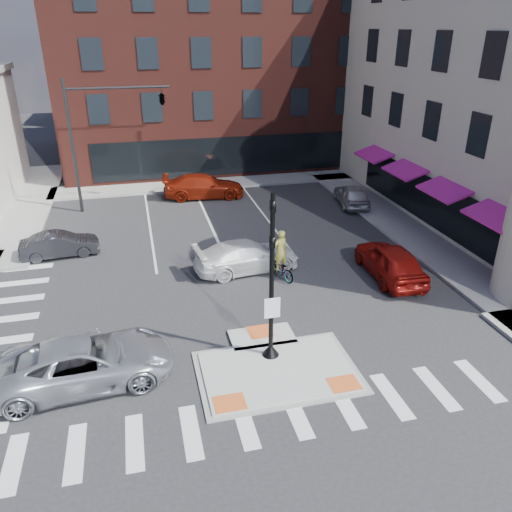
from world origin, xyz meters
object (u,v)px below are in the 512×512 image
object	(u,v)px
bg_car_red	(204,186)
cyclist	(280,262)
bg_car_silver	(351,195)
silver_suv	(86,362)
white_pickup	(247,256)
bg_car_dark	(60,245)
red_sedan	(390,261)

from	to	relation	value
bg_car_red	cyclist	world-z (taller)	cyclist
bg_car_silver	bg_car_red	world-z (taller)	bg_car_red
silver_suv	bg_car_silver	xyz separation A→B (m)	(15.69, 14.46, -0.09)
white_pickup	cyclist	bearing A→B (deg)	-139.83
silver_suv	bg_car_red	world-z (taller)	bg_car_red
white_pickup	bg_car_red	world-z (taller)	bg_car_red
cyclist	white_pickup	bearing A→B (deg)	-62.79
bg_car_silver	bg_car_dark	bearing A→B (deg)	20.64
white_pickup	bg_car_silver	xyz separation A→B (m)	(8.75, 7.61, -0.04)
bg_car_red	cyclist	xyz separation A→B (m)	(1.64, -12.78, 0.01)
red_sedan	white_pickup	bearing A→B (deg)	-17.77
red_sedan	bg_car_red	xyz separation A→B (m)	(-6.62, 13.90, -0.02)
silver_suv	cyclist	distance (m)	10.00
silver_suv	cyclist	size ratio (longest dim) A/B	2.38
white_pickup	red_sedan	bearing A→B (deg)	-117.73
bg_car_red	silver_suv	bearing A→B (deg)	166.64
white_pickup	cyclist	world-z (taller)	cyclist
cyclist	bg_car_red	bearing A→B (deg)	-103.14
white_pickup	bg_car_red	xyz separation A→B (m)	(-0.33, 11.58, 0.06)
bg_car_dark	bg_car_silver	bearing A→B (deg)	-83.01
bg_car_silver	cyclist	distance (m)	11.53
bg_car_silver	bg_car_red	bearing A→B (deg)	-15.13
red_sedan	bg_car_silver	bearing A→B (deg)	-101.46
silver_suv	bg_car_silver	bearing A→B (deg)	-51.96
bg_car_dark	bg_car_red	world-z (taller)	bg_car_red
bg_car_silver	bg_car_red	xyz separation A→B (m)	(-9.08, 3.97, 0.10)
red_sedan	white_pickup	distance (m)	6.70
bg_car_red	white_pickup	bearing A→B (deg)	-171.98
bg_car_dark	bg_car_red	distance (m)	11.52
silver_suv	red_sedan	world-z (taller)	red_sedan
red_sedan	bg_car_red	size ratio (longest dim) A/B	0.88
white_pickup	bg_car_dark	xyz separation A→B (m)	(-8.84, 3.82, -0.10)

